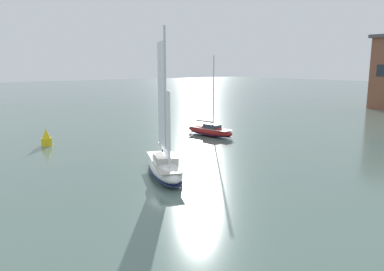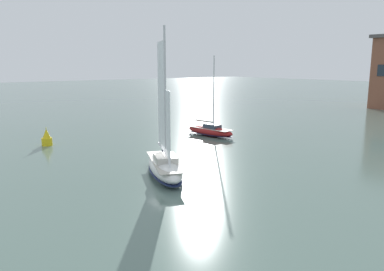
% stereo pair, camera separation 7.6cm
% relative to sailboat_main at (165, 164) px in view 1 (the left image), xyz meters
% --- Properties ---
extents(ground_plane, '(400.00, 400.00, 0.00)m').
position_rel_sailboat_main_xyz_m(ground_plane, '(-0.01, 0.00, -1.01)').
color(ground_plane, slate).
extents(sailboat_main, '(9.39, 6.00, 12.55)m').
position_rel_sailboat_main_xyz_m(sailboat_main, '(0.00, 0.00, 0.00)').
color(sailboat_main, white).
rests_on(sailboat_main, ground).
extents(sailboat_moored_mid_channel, '(7.96, 3.22, 10.65)m').
position_rel_sailboat_main_xyz_m(sailboat_moored_mid_channel, '(-11.61, 15.04, -0.28)').
color(sailboat_moored_mid_channel, maroon).
rests_on(sailboat_moored_mid_channel, ground).
extents(channel_buoy, '(1.22, 1.22, 2.19)m').
position_rel_sailboat_main_xyz_m(channel_buoy, '(-18.76, -4.36, -0.14)').
color(channel_buoy, yellow).
rests_on(channel_buoy, ground).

